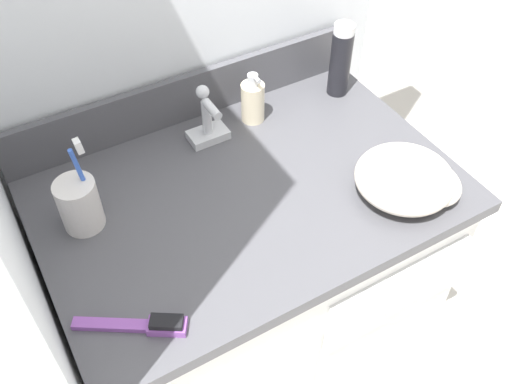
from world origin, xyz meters
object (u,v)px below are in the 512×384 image
at_px(hairbrush, 146,325).
at_px(toothbrush_cup, 80,204).
at_px(soap_dispenser, 253,101).
at_px(shaving_cream_can, 341,60).
at_px(hand_towel, 410,179).

bearing_deg(hairbrush, toothbrush_cup, 125.47).
height_order(soap_dispenser, hairbrush, soap_dispenser).
relative_size(toothbrush_cup, hairbrush, 1.12).
xyz_separation_m(toothbrush_cup, shaving_cream_can, (0.69, 0.11, 0.04)).
xyz_separation_m(toothbrush_cup, soap_dispenser, (0.45, 0.12, -0.00)).
bearing_deg(hairbrush, soap_dispenser, 74.86).
distance_m(shaving_cream_can, hand_towel, 0.37).
height_order(toothbrush_cup, hand_towel, toothbrush_cup).
xyz_separation_m(soap_dispenser, hairbrush, (-0.44, -0.40, -0.04)).
bearing_deg(hairbrush, shaving_cream_can, 62.32).
height_order(soap_dispenser, shaving_cream_can, shaving_cream_can).
distance_m(soap_dispenser, hairbrush, 0.59).
relative_size(soap_dispenser, hand_towel, 0.62).
bearing_deg(hand_towel, hairbrush, -177.21).
xyz_separation_m(toothbrush_cup, hairbrush, (0.01, -0.28, -0.05)).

